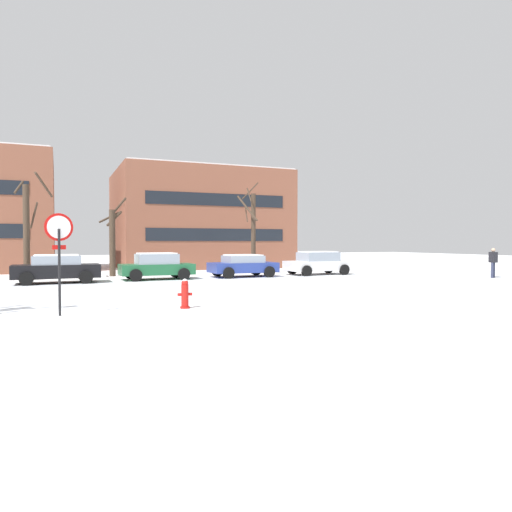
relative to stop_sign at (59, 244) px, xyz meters
name	(u,v)px	position (x,y,z in m)	size (l,w,h in m)	color
ground_plane	(110,305)	(1.49, 1.80, -1.97)	(120.00, 120.00, 0.00)	white
road_surface	(100,293)	(1.49, 5.69, -1.97)	(80.00, 9.79, 0.00)	silver
stop_sign	(59,244)	(0.00, 0.00, 0.00)	(0.74, 0.20, 2.81)	black
fire_hydrant	(185,293)	(3.53, 0.12, -1.52)	(0.44, 0.30, 0.91)	red
parked_car_black	(56,268)	(-0.09, 11.17, -1.25)	(4.04, 2.05, 1.41)	black
parked_car_green	(157,266)	(4.88, 11.52, -1.24)	(3.89, 2.05, 1.44)	#1E6038
parked_car_blue	(243,265)	(9.85, 11.49, -1.30)	(3.85, 2.15, 1.30)	#283D93
parked_car_white	(318,263)	(14.83, 11.46, -1.24)	(4.10, 2.06, 1.44)	white
pedestrian_crossing	(493,260)	(22.58, 5.35, -1.00)	(0.44, 0.42, 1.68)	#2D334C
tree_far_left	(27,228)	(-1.49, 13.66, 0.76)	(1.90, 1.90, 5.58)	#423326
tree_far_mid	(113,239)	(2.97, 15.03, 0.23)	(1.59, 1.06, 4.69)	#423326
tree_far_right	(253,230)	(11.38, 13.71, 0.78)	(1.65, 1.66, 5.88)	#423326
building_far_right	(198,220)	(10.72, 24.04, 1.89)	(13.00, 10.70, 7.72)	brown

